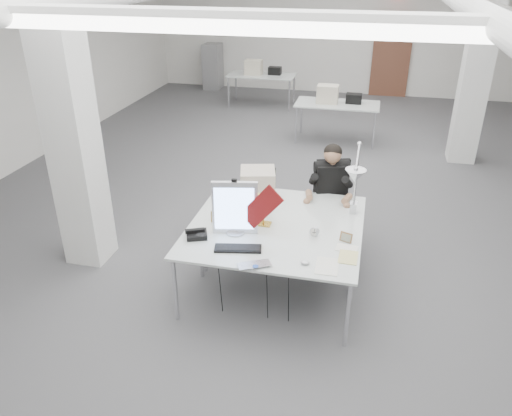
{
  "coord_description": "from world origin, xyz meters",
  "views": [
    {
      "loc": [
        0.86,
        -6.61,
        3.3
      ],
      "look_at": [
        -0.23,
        -2.0,
        0.9
      ],
      "focal_mm": 35.0,
      "sensor_mm": 36.0,
      "label": 1
    }
  ],
  "objects": [
    {
      "name": "room_shell",
      "position": [
        0.04,
        0.13,
        1.69
      ],
      "size": [
        10.04,
        14.04,
        3.24
      ],
      "color": "#4B4B4D",
      "rests_on": "ground"
    },
    {
      "name": "desk_main",
      "position": [
        0.0,
        -2.5,
        0.74
      ],
      "size": [
        1.8,
        0.9,
        0.02
      ],
      "primitive_type": "cube",
      "color": "silver",
      "rests_on": "room_shell"
    },
    {
      "name": "desk_second",
      "position": [
        0.0,
        -1.6,
        0.74
      ],
      "size": [
        1.8,
        0.9,
        0.02
      ],
      "primitive_type": "cube",
      "color": "silver",
      "rests_on": "room_shell"
    },
    {
      "name": "bg_desk_a",
      "position": [
        0.2,
        3.0,
        0.74
      ],
      "size": [
        1.6,
        0.8,
        0.02
      ],
      "primitive_type": "cube",
      "color": "silver",
      "rests_on": "room_shell"
    },
    {
      "name": "bg_desk_b",
      "position": [
        -1.8,
        5.2,
        0.74
      ],
      "size": [
        1.6,
        0.8,
        0.02
      ],
      "primitive_type": "cube",
      "color": "silver",
      "rests_on": "room_shell"
    },
    {
      "name": "filing_cabinet",
      "position": [
        -3.5,
        6.65,
        0.6
      ],
      "size": [
        0.45,
        0.55,
        1.2
      ],
      "primitive_type": "cube",
      "color": "gray",
      "rests_on": "room_shell"
    },
    {
      "name": "office_chair",
      "position": [
        0.47,
        -1.0,
        0.59
      ],
      "size": [
        0.73,
        0.73,
        1.17
      ],
      "primitive_type": null,
      "rotation": [
        0.0,
        0.0,
        0.32
      ],
      "color": "black",
      "rests_on": "room_shell"
    },
    {
      "name": "seated_person",
      "position": [
        0.47,
        -1.05,
        0.9
      ],
      "size": [
        0.58,
        0.65,
        0.81
      ],
      "primitive_type": null,
      "rotation": [
        0.0,
        0.0,
        0.32
      ],
      "color": "black",
      "rests_on": "office_chair"
    },
    {
      "name": "monitor",
      "position": [
        -0.38,
        -2.32,
        1.04
      ],
      "size": [
        0.46,
        0.14,
        0.57
      ],
      "primitive_type": "cube",
      "rotation": [
        0.0,
        0.0,
        0.21
      ],
      "color": "silver",
      "rests_on": "desk_main"
    },
    {
      "name": "pennant",
      "position": [
        -0.1,
        -2.35,
        1.1
      ],
      "size": [
        0.48,
        0.14,
        0.52
      ],
      "primitive_type": "cube",
      "rotation": [
        0.0,
        -0.87,
        -0.26
      ],
      "color": "#650D0E",
      "rests_on": "monitor"
    },
    {
      "name": "keyboard",
      "position": [
        -0.26,
        -2.63,
        0.77
      ],
      "size": [
        0.48,
        0.24,
        0.02
      ],
      "primitive_type": "cube",
      "rotation": [
        0.0,
        0.0,
        0.2
      ],
      "color": "black",
      "rests_on": "desk_main"
    },
    {
      "name": "laptop",
      "position": [
        -0.02,
        -2.92,
        0.77
      ],
      "size": [
        0.37,
        0.32,
        0.02
      ],
      "primitive_type": "imported",
      "rotation": [
        0.0,
        0.0,
        0.49
      ],
      "color": "#A2A3A7",
      "rests_on": "desk_main"
    },
    {
      "name": "mouse",
      "position": [
        0.41,
        -2.74,
        0.77
      ],
      "size": [
        0.09,
        0.06,
        0.03
      ],
      "primitive_type": "ellipsoid",
      "rotation": [
        0.0,
        0.0,
        -0.08
      ],
      "color": "silver",
      "rests_on": "desk_main"
    },
    {
      "name": "bankers_lamp",
      "position": [
        -0.13,
        -2.08,
        0.92
      ],
      "size": [
        0.31,
        0.19,
        0.33
      ],
      "primitive_type": null,
      "rotation": [
        0.0,
        0.0,
        -0.27
      ],
      "color": "gold",
      "rests_on": "desk_main"
    },
    {
      "name": "desk_phone",
      "position": [
        -0.73,
        -2.49,
        0.78
      ],
      "size": [
        0.26,
        0.25,
        0.05
      ],
      "primitive_type": "cube",
      "rotation": [
        0.0,
        0.0,
        0.38
      ],
      "color": "black",
      "rests_on": "desk_main"
    },
    {
      "name": "picture_frame_left",
      "position": [
        -0.62,
        -2.13,
        0.82
      ],
      "size": [
        0.16,
        0.08,
        0.12
      ],
      "primitive_type": "cube",
      "rotation": [
        -0.21,
        0.0,
        0.26
      ],
      "color": "olive",
      "rests_on": "desk_main"
    },
    {
      "name": "picture_frame_right",
      "position": [
        0.74,
        -2.24,
        0.8
      ],
      "size": [
        0.13,
        0.07,
        0.1
      ],
      "primitive_type": "cube",
      "rotation": [
        -0.21,
        0.0,
        -0.34
      ],
      "color": "#9D6E44",
      "rests_on": "desk_main"
    },
    {
      "name": "desk_clock",
      "position": [
        0.42,
        -2.2,
        0.81
      ],
      "size": [
        0.1,
        0.05,
        0.1
      ],
      "primitive_type": "cylinder",
      "rotation": [
        1.57,
        0.0,
        -0.23
      ],
      "color": "silver",
      "rests_on": "desk_main"
    },
    {
      "name": "paper_stack_a",
      "position": [
        0.61,
        -2.73,
        0.76
      ],
      "size": [
        0.21,
        0.3,
        0.01
      ],
      "primitive_type": "cube",
      "rotation": [
        0.0,
        0.0,
        0.02
      ],
      "color": "white",
      "rests_on": "desk_main"
    },
    {
      "name": "paper_stack_b",
      "position": [
        0.79,
        -2.53,
        0.76
      ],
      "size": [
        0.18,
        0.25,
        0.01
      ],
      "primitive_type": "cube",
      "rotation": [
        0.0,
        0.0,
        -0.02
      ],
      "color": "#DCD383",
      "rests_on": "desk_main"
    },
    {
      "name": "paper_stack_c",
      "position": [
        0.76,
        -2.37,
        0.76
      ],
      "size": [
        0.22,
        0.16,
        0.01
      ],
      "primitive_type": "cube",
      "rotation": [
        0.0,
        0.0,
        -0.1
      ],
      "color": "white",
      "rests_on": "desk_main"
    },
    {
      "name": "beige_monitor",
      "position": [
        -0.33,
        -1.5,
        0.94
      ],
      "size": [
        0.47,
        0.45,
        0.37
      ],
      "primitive_type": "cube",
      "rotation": [
        0.0,
        0.0,
        0.24
      ],
      "color": "#BDB09D",
      "rests_on": "desk_second"
    },
    {
      "name": "architect_lamp",
      "position": [
        0.77,
        -1.83,
        1.26
      ],
      "size": [
        0.3,
        0.79,
        1.0
      ],
      "primitive_type": null,
      "rotation": [
        0.0,
        0.0,
        0.04
      ],
      "color": "#B1B2B6",
      "rests_on": "desk_second"
    }
  ]
}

